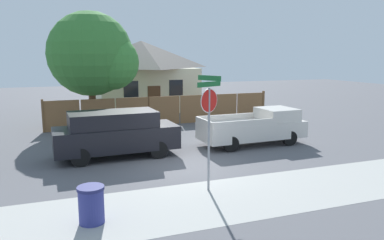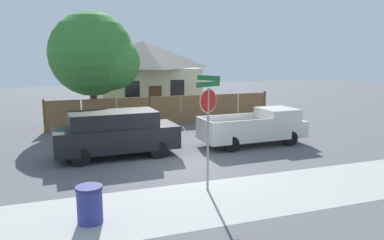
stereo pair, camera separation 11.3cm
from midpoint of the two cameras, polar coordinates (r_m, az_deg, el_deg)
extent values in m
plane|color=#56565B|center=(14.23, -1.45, -6.87)|extent=(80.00, 80.00, 0.00)
cube|color=#A3A39E|center=(11.07, 4.75, -11.86)|extent=(36.00, 3.20, 0.01)
cube|color=brown|center=(21.50, -19.32, 0.60)|extent=(1.85, 0.06, 1.69)
cube|color=brown|center=(21.62, -14.22, 0.90)|extent=(1.85, 0.06, 1.69)
cube|color=brown|center=(21.90, -9.20, 1.19)|extent=(1.85, 0.06, 1.69)
cube|color=brown|center=(22.34, -4.35, 1.46)|extent=(1.85, 0.06, 1.69)
cube|color=brown|center=(22.94, 0.27, 1.71)|extent=(1.85, 0.06, 1.69)
cube|color=brown|center=(23.69, 4.64, 1.93)|extent=(1.85, 0.06, 1.69)
cube|color=brown|center=(24.56, 8.72, 2.13)|extent=(1.85, 0.06, 1.69)
cube|color=brown|center=(21.50, -21.89, 0.58)|extent=(0.12, 0.12, 1.79)
cube|color=brown|center=(25.03, 10.66, 2.33)|extent=(0.12, 0.12, 1.79)
cube|color=beige|center=(29.63, -7.71, 4.89)|extent=(7.12, 7.30, 3.16)
pyramid|color=#5B5651|center=(29.53, -7.83, 9.91)|extent=(7.69, 7.88, 2.04)
cube|color=black|center=(25.71, -9.41, 4.66)|extent=(1.00, 0.04, 1.10)
cube|color=black|center=(26.50, -2.57, 4.94)|extent=(1.00, 0.04, 1.10)
cube|color=brown|center=(26.14, -5.90, 3.00)|extent=(0.90, 0.04, 2.00)
cylinder|color=brown|center=(22.41, -15.04, 2.07)|extent=(0.40, 0.40, 2.38)
sphere|color=#387A33|center=(22.22, -15.38, 9.70)|extent=(4.76, 4.76, 4.76)
sphere|color=#3C8437|center=(21.75, -12.34, 8.57)|extent=(3.10, 3.10, 3.10)
cube|color=black|center=(15.45, -11.63, -2.67)|extent=(4.93, 2.03, 0.92)
cube|color=black|center=(15.28, -12.17, 0.12)|extent=(3.46, 1.84, 0.62)
cube|color=black|center=(15.63, -6.32, 0.50)|extent=(0.11, 1.66, 0.52)
cylinder|color=black|center=(16.66, -6.98, -3.20)|extent=(0.71, 0.22, 0.71)
cylinder|color=black|center=(15.10, -5.32, -4.53)|extent=(0.71, 0.22, 0.71)
cylinder|color=black|center=(16.17, -17.40, -3.98)|extent=(0.71, 0.22, 0.71)
cylinder|color=black|center=(14.56, -16.84, -5.47)|extent=(0.71, 0.22, 0.71)
cube|color=silver|center=(17.48, 8.92, -1.47)|extent=(4.94, 2.01, 0.75)
cube|color=silver|center=(18.09, 12.63, 0.89)|extent=(1.62, 1.76, 0.55)
cube|color=silver|center=(17.75, 5.19, 0.45)|extent=(3.07, 0.17, 0.26)
cube|color=silver|center=(16.22, 8.04, -0.50)|extent=(3.07, 0.17, 0.26)
cube|color=silver|center=(16.29, 1.68, -0.36)|extent=(0.13, 1.77, 0.26)
cylinder|color=black|center=(19.03, 11.54, -1.73)|extent=(0.69, 0.22, 0.69)
cylinder|color=black|center=(17.72, 14.47, -2.70)|extent=(0.69, 0.22, 0.69)
cylinder|color=black|center=(17.56, 3.25, -2.51)|extent=(0.69, 0.22, 0.69)
cylinder|color=black|center=(16.12, 5.75, -3.66)|extent=(0.69, 0.22, 0.69)
cylinder|color=gray|center=(11.27, 2.29, -3.06)|extent=(0.07, 0.07, 3.16)
cylinder|color=red|center=(11.07, 2.33, 2.95)|extent=(0.62, 0.31, 0.68)
cylinder|color=white|center=(11.07, 2.33, 2.95)|extent=(0.65, 0.31, 0.72)
cube|color=#19602D|center=(11.02, 2.35, 5.47)|extent=(0.91, 0.44, 0.15)
cube|color=#19602D|center=(11.01, 2.35, 6.41)|extent=(0.40, 0.82, 0.15)
cylinder|color=navy|center=(9.76, -15.41, -12.57)|extent=(0.62, 0.62, 0.86)
cylinder|color=navy|center=(9.60, -15.54, -9.97)|extent=(0.66, 0.66, 0.08)
camera|label=1|loc=(0.06, -90.22, -0.04)|focal=35.00mm
camera|label=2|loc=(0.06, 89.78, 0.04)|focal=35.00mm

